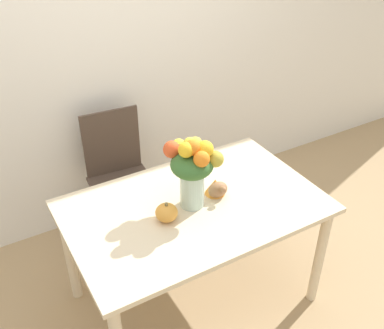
{
  "coord_description": "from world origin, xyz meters",
  "views": [
    {
      "loc": [
        -0.98,
        -1.66,
        2.28
      ],
      "look_at": [
        -0.01,
        0.01,
        1.01
      ],
      "focal_mm": 42.0,
      "sensor_mm": 36.0,
      "label": 1
    }
  ],
  "objects": [
    {
      "name": "ground_plane",
      "position": [
        0.0,
        0.0,
        0.0
      ],
      "size": [
        12.0,
        12.0,
        0.0
      ],
      "primitive_type": "plane",
      "color": "tan"
    },
    {
      "name": "pumpkin",
      "position": [
        -0.19,
        -0.04,
        0.79
      ],
      "size": [
        0.12,
        0.12,
        0.11
      ],
      "color": "gold",
      "rests_on": "dining_table"
    },
    {
      "name": "dining_chair_near_window",
      "position": [
        -0.13,
        0.8,
        0.49
      ],
      "size": [
        0.45,
        0.45,
        0.94
      ],
      "rotation": [
        0.0,
        0.0,
        -0.08
      ],
      "color": "#47382D",
      "rests_on": "ground_plane"
    },
    {
      "name": "turkey_figurine",
      "position": [
        0.15,
        0.01,
        0.79
      ],
      "size": [
        0.12,
        0.16,
        0.09
      ],
      "color": "#936642",
      "rests_on": "dining_table"
    },
    {
      "name": "flower_vase",
      "position": [
        -0.0,
        0.01,
        0.99
      ],
      "size": [
        0.26,
        0.27,
        0.41
      ],
      "color": "#B2CCBC",
      "rests_on": "dining_table"
    },
    {
      "name": "wall_back",
      "position": [
        0.0,
        1.11,
        1.35
      ],
      "size": [
        8.0,
        0.06,
        2.7
      ],
      "color": "white",
      "rests_on": "ground_plane"
    },
    {
      "name": "dining_table",
      "position": [
        0.0,
        0.0,
        0.65
      ],
      "size": [
        1.4,
        0.89,
        0.74
      ],
      "color": "beige",
      "rests_on": "ground_plane"
    }
  ]
}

